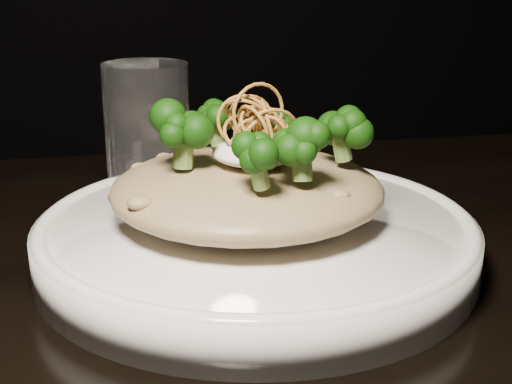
% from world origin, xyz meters
% --- Properties ---
extents(plate, '(0.32, 0.32, 0.03)m').
position_xyz_m(plate, '(-0.01, 0.06, 0.77)').
color(plate, white).
rests_on(plate, table).
extents(risotto, '(0.20, 0.20, 0.04)m').
position_xyz_m(risotto, '(-0.02, 0.07, 0.81)').
color(risotto, brown).
rests_on(risotto, plate).
extents(broccoli, '(0.13, 0.13, 0.05)m').
position_xyz_m(broccoli, '(-0.01, 0.06, 0.85)').
color(broccoli, black).
rests_on(broccoli, risotto).
extents(cheese, '(0.06, 0.06, 0.02)m').
position_xyz_m(cheese, '(-0.01, 0.06, 0.84)').
color(cheese, white).
rests_on(cheese, risotto).
extents(shallots, '(0.06, 0.06, 0.04)m').
position_xyz_m(shallots, '(-0.01, 0.07, 0.87)').
color(shallots, brown).
rests_on(shallots, cheese).
extents(drinking_glass, '(0.10, 0.10, 0.13)m').
position_xyz_m(drinking_glass, '(-0.08, 0.20, 0.82)').
color(drinking_glass, white).
rests_on(drinking_glass, table).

